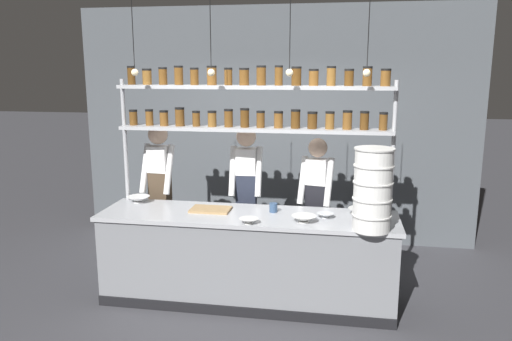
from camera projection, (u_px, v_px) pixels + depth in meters
name	position (u px, v px, depth m)	size (l,w,h in m)	color
ground_plane	(248.00, 300.00, 5.15)	(40.00, 40.00, 0.00)	#3D3D42
back_wall	(274.00, 126.00, 6.76)	(5.37, 0.12, 3.15)	#4C5156
prep_counter	(247.00, 258.00, 5.06)	(2.97, 0.76, 0.92)	gray
spice_shelf_unit	(254.00, 110.00, 5.08)	(2.85, 0.28, 2.37)	#ADAFB5
chef_left	(160.00, 188.00, 5.67)	(0.38, 0.31, 1.73)	black
chef_center	(246.00, 191.00, 5.58)	(0.37, 0.31, 1.72)	black
chef_right	(316.00, 201.00, 5.43)	(0.40, 0.32, 1.62)	black
container_stack	(373.00, 190.00, 4.40)	(0.35, 0.35, 0.75)	white
cutting_board	(211.00, 209.00, 5.08)	(0.40, 0.26, 0.02)	#A88456
prep_bowl_near_left	(139.00, 199.00, 5.39)	(0.24, 0.24, 0.07)	white
prep_bowl_center_front	(361.00, 212.00, 4.92)	(0.26, 0.26, 0.07)	silver
prep_bowl_center_back	(249.00, 221.00, 4.66)	(0.18, 0.18, 0.05)	silver
prep_bowl_near_right	(325.00, 215.00, 4.84)	(0.17, 0.17, 0.05)	silver
prep_bowl_far_left	(304.00, 219.00, 4.70)	(0.24, 0.24, 0.06)	silver
serving_cup_front	(273.00, 208.00, 5.03)	(0.08, 0.08, 0.09)	#334C70
pendant_light_row	(248.00, 67.00, 4.67)	(2.29, 0.07, 0.83)	black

